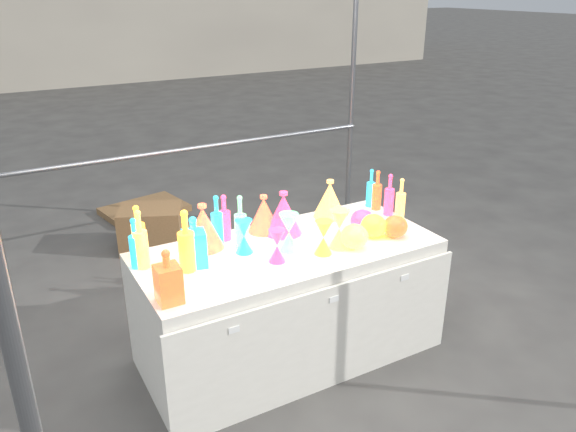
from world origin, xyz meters
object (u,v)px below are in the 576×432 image
globe_0 (374,227)px  lampshade_0 (203,226)px  bottle_0 (138,230)px  display_table (289,302)px  cardboard_box_closed (151,228)px

globe_0 → lampshade_0: 1.04m
bottle_0 → lampshade_0: (0.36, -0.09, -0.02)m
bottle_0 → globe_0: bearing=-19.0°
display_table → lampshade_0: bearing=150.3°
cardboard_box_closed → globe_0: (0.84, -2.06, 0.62)m
bottle_0 → display_table: bearing=-23.2°
lampshade_0 → cardboard_box_closed: bearing=61.9°
bottle_0 → lampshade_0: size_ratio=1.11×
display_table → globe_0: size_ratio=11.47×
globe_0 → lampshade_0: lampshade_0 is taller
cardboard_box_closed → lampshade_0: bearing=-70.8°
display_table → bottle_0: bottle_0 is taller
globe_0 → bottle_0: bearing=161.0°
bottle_0 → lampshade_0: 0.37m
display_table → cardboard_box_closed: (-0.31, 1.94, -0.18)m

